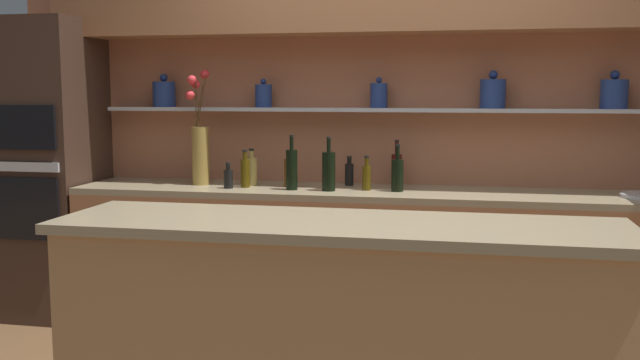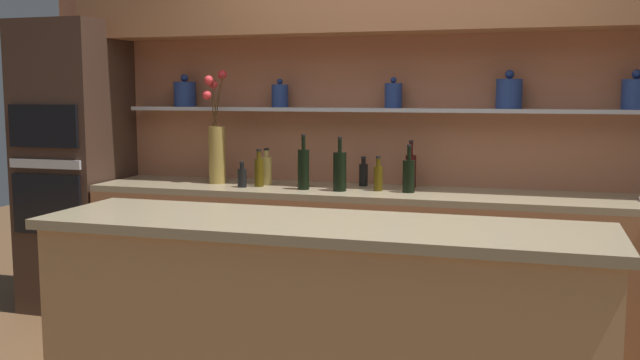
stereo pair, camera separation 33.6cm
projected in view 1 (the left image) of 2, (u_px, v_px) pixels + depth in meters
back_wall_unit at (391, 87)px, 4.59m from camera, size 5.20×0.44×2.60m
back_counter_unit at (370, 262)px, 4.46m from camera, size 3.74×0.62×0.92m
island_counter at (338, 346)px, 2.85m from camera, size 2.24×0.61×1.02m
oven_tower at (49, 169)px, 4.83m from camera, size 0.62×0.64×2.00m
flower_vase at (200, 145)px, 4.62m from camera, size 0.13×0.17×0.74m
bottle_oil_0 at (367, 176)px, 4.38m from camera, size 0.05×0.05×0.21m
bottle_wine_1 at (292, 169)px, 4.39m from camera, size 0.07×0.07×0.34m
bottle_oil_2 at (245, 172)px, 4.50m from camera, size 0.06×0.06×0.24m
bottle_spirit_3 at (289, 172)px, 4.52m from camera, size 0.07×0.07×0.24m
bottle_wine_4 at (397, 174)px, 4.32m from camera, size 0.07×0.07×0.29m
bottle_sauce_5 at (326, 178)px, 4.44m from camera, size 0.05×0.05×0.17m
bottle_spirit_6 at (252, 170)px, 4.60m from camera, size 0.07×0.07×0.24m
bottle_wine_7 at (397, 169)px, 4.54m from camera, size 0.07×0.07×0.30m
bottle_sauce_8 at (349, 173)px, 4.60m from camera, size 0.06×0.06×0.19m
bottle_wine_9 at (329, 171)px, 4.34m from camera, size 0.08×0.08×0.33m
bottle_sauce_10 at (228, 178)px, 4.46m from camera, size 0.06×0.06×0.16m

